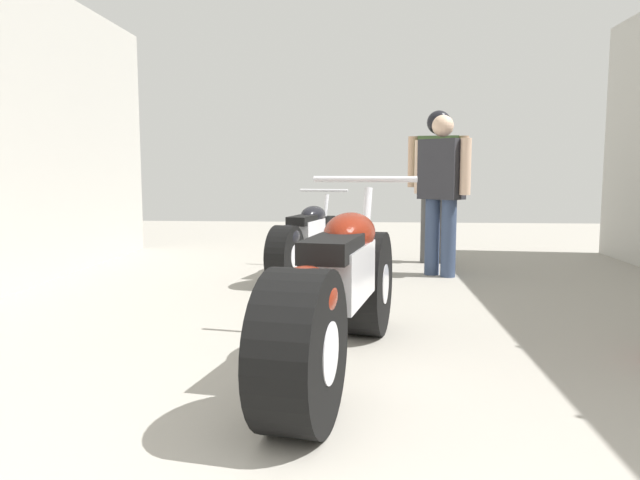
# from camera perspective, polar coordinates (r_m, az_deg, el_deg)

# --- Properties ---
(ground_plane) EXTENTS (16.73, 16.73, 0.00)m
(ground_plane) POSITION_cam_1_polar(r_m,az_deg,el_deg) (4.22, 4.33, -7.87)
(ground_plane) COLOR #9E998E
(motorcycle_maroon_cruiser) EXTENTS (0.76, 2.19, 1.02)m
(motorcycle_maroon_cruiser) POSITION_cam_1_polar(r_m,az_deg,el_deg) (3.09, 1.78, -5.25)
(motorcycle_maroon_cruiser) COLOR black
(motorcycle_maroon_cruiser) RESTS_ON ground_plane
(motorcycle_black_naked) EXTENTS (0.70, 1.83, 0.86)m
(motorcycle_black_naked) POSITION_cam_1_polar(r_m,az_deg,el_deg) (6.04, -1.34, -0.05)
(motorcycle_black_naked) COLOR black
(motorcycle_black_naked) RESTS_ON ground_plane
(mechanic_in_blue) EXTENTS (0.55, 0.50, 1.60)m
(mechanic_in_blue) POSITION_cam_1_polar(r_m,az_deg,el_deg) (6.10, 11.50, 5.08)
(mechanic_in_blue) COLOR #384766
(mechanic_in_blue) RESTS_ON ground_plane
(mechanic_with_helmet) EXTENTS (0.69, 0.30, 1.73)m
(mechanic_with_helmet) POSITION_cam_1_polar(r_m,az_deg,el_deg) (6.98, 11.15, 6.33)
(mechanic_with_helmet) COLOR #4C4C4C
(mechanic_with_helmet) RESTS_ON ground_plane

